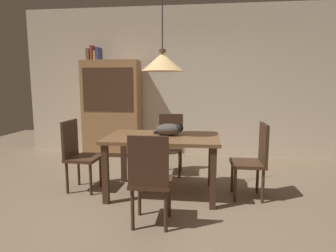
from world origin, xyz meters
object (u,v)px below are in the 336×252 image
Objects in this scene: cat_sleeping at (170,129)px; pendant_lamp at (162,62)px; chair_near_front at (150,177)px; book_brown_thick at (90,55)px; dining_table at (163,144)px; chair_far_back at (170,141)px; hutch_bookcase at (112,110)px; chair_left_side at (78,152)px; book_red_tall at (93,53)px; book_yellow_short at (96,56)px; chair_right_side at (254,157)px; book_blue_wide at (99,54)px.

cat_sleeping is 0.84m from pendant_lamp.
chair_near_front is 3.88× the size of book_brown_thick.
chair_near_front is 1.45m from pendant_lamp.
chair_far_back is at bearing 90.08° from dining_table.
chair_near_front is at bearing -65.57° from hutch_bookcase.
chair_left_side reaches higher than dining_table.
chair_left_side is 3.32× the size of book_red_tall.
hutch_bookcase is at bearing 123.43° from dining_table.
book_red_tall is at bearing 180.00° from book_yellow_short.
chair_right_side is (1.13, 0.00, -0.14)m from dining_table.
book_red_tall is 0.12m from book_blue_wide.
book_yellow_short is (0.06, 0.00, -0.05)m from book_red_tall.
book_blue_wide reaches higher than book_yellow_short.
dining_table is at bearing -0.15° from chair_left_side.
book_brown_thick is (-1.70, 1.94, 0.30)m from pendant_lamp.
chair_near_front is 3.57m from book_red_tall.
book_yellow_short is at bearing 131.55° from cat_sleeping.
hutch_bookcase is 1.15m from book_red_tall.
book_blue_wide reaches higher than hutch_bookcase.
book_blue_wide reaches higher than cat_sleeping.
chair_left_side is 2.44m from book_yellow_short.
chair_right_side is 3.58m from book_blue_wide.
book_red_tall is (-1.71, 1.87, 1.16)m from cat_sleeping.
chair_far_back is 3.32× the size of book_red_tall.
chair_left_side is 1.43m from chair_far_back.
book_blue_wide is (-1.59, 1.87, 1.14)m from cat_sleeping.
chair_left_side is 1.97m from hutch_bookcase.
dining_table is 2.33m from hutch_bookcase.
hutch_bookcase is at bearing 123.43° from pendant_lamp.
pendant_lamp is at bearing -89.92° from chair_far_back.
chair_right_side is at bearing -36.31° from book_blue_wide.
chair_left_side is at bearing -85.59° from hutch_bookcase.
chair_right_side is at bearing -37.85° from chair_far_back.
chair_far_back is 2.38× the size of cat_sleeping.
hutch_bookcase reaches higher than cat_sleeping.
chair_right_side is 2.38× the size of cat_sleeping.
book_brown_thick is at bearing 179.79° from hutch_bookcase.
book_brown_thick is (-1.70, 2.81, 1.45)m from chair_near_front.
chair_right_side is 4.65× the size of book_yellow_short.
book_yellow_short is (0.12, 0.00, -0.02)m from book_brown_thick.
book_brown_thick is at bearing 106.34° from chair_left_side.
hutch_bookcase is at bearing 94.41° from chair_left_side.
book_brown_thick is (-1.69, 1.06, 1.45)m from chair_far_back.
book_blue_wide is at bearing 127.88° from dining_table.
book_brown_thick is at bearing 180.00° from book_blue_wide.
chair_near_front is (0.00, -0.88, -0.14)m from dining_table.
chair_left_side is at bearing -73.66° from book_brown_thick.
chair_far_back is 1.00× the size of chair_near_front.
book_red_tall is (-0.50, 1.93, 1.48)m from chair_left_side.
chair_far_back is 2.37m from book_yellow_short.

